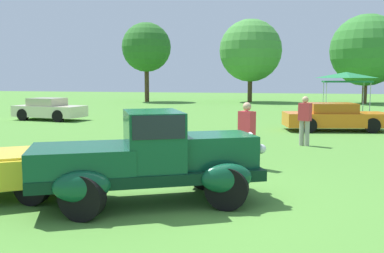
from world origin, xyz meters
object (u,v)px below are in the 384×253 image
at_px(feature_pickup_truck, 149,157).
at_px(spectator_near_truck, 305,119).
at_px(show_car_orange, 335,117).
at_px(spectator_between_cars, 247,133).
at_px(show_car_cream, 49,109).
at_px(canopy_tent_left_field, 346,77).

relative_size(feature_pickup_truck, spectator_near_truck, 2.54).
bearing_deg(show_car_orange, spectator_between_cars, -108.85).
xyz_separation_m(feature_pickup_truck, spectator_near_truck, (2.94, 7.54, 0.05)).
relative_size(feature_pickup_truck, spectator_between_cars, 2.54).
height_order(show_car_cream, spectator_between_cars, spectator_between_cars).
bearing_deg(spectator_between_cars, feature_pickup_truck, -111.85).
relative_size(show_car_orange, spectator_near_truck, 2.75).
distance_m(show_car_cream, canopy_tent_left_field, 18.23).
xyz_separation_m(show_car_orange, spectator_between_cars, (-2.95, -8.63, 0.31)).
height_order(show_car_orange, spectator_between_cars, spectator_between_cars).
bearing_deg(feature_pickup_truck, show_car_cream, 128.24).
xyz_separation_m(feature_pickup_truck, show_car_cream, (-10.62, 13.47, -0.26)).
distance_m(show_car_orange, canopy_tent_left_field, 9.35).
bearing_deg(spectator_between_cars, show_car_cream, 140.28).
bearing_deg(spectator_near_truck, canopy_tent_left_field, 78.16).
height_order(feature_pickup_truck, canopy_tent_left_field, canopy_tent_left_field).
relative_size(spectator_near_truck, canopy_tent_left_field, 0.60).
bearing_deg(spectator_near_truck, spectator_between_cars, -110.86).
bearing_deg(show_car_cream, feature_pickup_truck, -51.76).
xyz_separation_m(show_car_orange, canopy_tent_left_field, (1.46, 9.06, 1.82)).
bearing_deg(feature_pickup_truck, canopy_tent_left_field, 74.68).
xyz_separation_m(feature_pickup_truck, spectator_between_cars, (1.40, 3.49, 0.05)).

